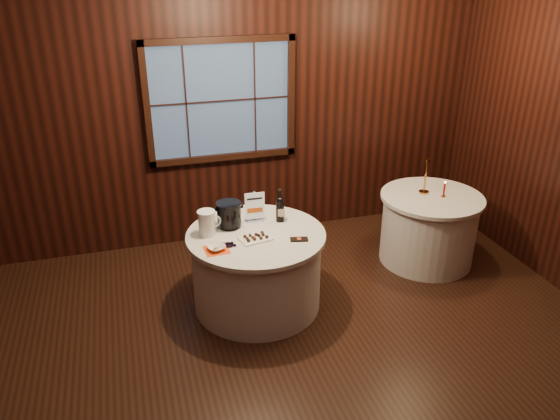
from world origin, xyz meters
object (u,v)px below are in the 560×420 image
object	(u,v)px
port_bottle_right	(280,207)
glass_pitcher	(207,223)
grape_bunch	(230,244)
brass_candlestick	(425,181)
ice_bucket	(229,214)
cracker_bowl	(216,248)
chocolate_box	(299,239)
red_candle	(444,191)
chocolate_plate	(256,238)
side_table	(428,228)
main_table	(257,269)
sign_stand	(255,211)
port_bottle_left	(280,209)

from	to	relation	value
port_bottle_right	glass_pitcher	xyz separation A→B (m)	(-0.71, -0.08, -0.02)
grape_bunch	port_bottle_right	bearing A→B (deg)	31.56
grape_bunch	brass_candlestick	bearing A→B (deg)	14.05
ice_bucket	cracker_bowl	xyz separation A→B (m)	(-0.20, -0.40, -0.11)
port_bottle_right	grape_bunch	bearing A→B (deg)	-144.66
glass_pitcher	chocolate_box	bearing A→B (deg)	-26.22
chocolate_box	glass_pitcher	world-z (taller)	glass_pitcher
ice_bucket	red_candle	world-z (taller)	ice_bucket
chocolate_box	brass_candlestick	world-z (taller)	brass_candlestick
port_bottle_right	chocolate_plate	distance (m)	0.45
cracker_bowl	red_candle	distance (m)	2.53
brass_candlestick	ice_bucket	bearing A→B (deg)	-174.83
chocolate_box	brass_candlestick	bearing A→B (deg)	33.84
side_table	chocolate_plate	bearing A→B (deg)	-168.48
main_table	red_candle	world-z (taller)	red_candle
side_table	red_candle	world-z (taller)	red_candle
glass_pitcher	brass_candlestick	distance (m)	2.39
sign_stand	port_bottle_right	bearing A→B (deg)	-14.80
grape_bunch	brass_candlestick	distance (m)	2.30
port_bottle_right	ice_bucket	bearing A→B (deg)	-178.30
ice_bucket	chocolate_box	distance (m)	0.70
main_table	cracker_bowl	xyz separation A→B (m)	(-0.40, -0.20, 0.40)
cracker_bowl	brass_candlestick	bearing A→B (deg)	14.26
chocolate_plate	brass_candlestick	xyz separation A→B (m)	(1.98, 0.51, 0.12)
port_bottle_right	ice_bucket	world-z (taller)	port_bottle_right
cracker_bowl	red_candle	world-z (taller)	red_candle
sign_stand	brass_candlestick	size ratio (longest dim) A/B	0.80
chocolate_plate	sign_stand	bearing A→B (deg)	76.77
sign_stand	glass_pitcher	distance (m)	0.50
glass_pitcher	side_table	bearing A→B (deg)	2.33
chocolate_plate	main_table	bearing A→B (deg)	74.61
chocolate_plate	cracker_bowl	xyz separation A→B (m)	(-0.37, -0.09, 0.01)
side_table	chocolate_plate	world-z (taller)	chocolate_plate
side_table	port_bottle_left	xyz separation A→B (m)	(-1.71, -0.12, 0.51)
port_bottle_left	brass_candlestick	world-z (taller)	brass_candlestick
glass_pitcher	cracker_bowl	distance (m)	0.32
port_bottle_left	red_candle	distance (m)	1.81
sign_stand	chocolate_plate	distance (m)	0.39
main_table	port_bottle_left	size ratio (longest dim) A/B	4.29
sign_stand	red_candle	distance (m)	2.04
port_bottle_right	chocolate_box	xyz separation A→B (m)	(0.05, -0.42, -0.14)
port_bottle_right	brass_candlestick	bearing A→B (deg)	11.04
side_table	chocolate_box	world-z (taller)	chocolate_box
grape_bunch	glass_pitcher	xyz separation A→B (m)	(-0.15, 0.27, 0.10)
port_bottle_right	chocolate_plate	size ratio (longest dim) A/B	1.06
red_candle	brass_candlestick	bearing A→B (deg)	132.18
port_bottle_right	chocolate_plate	world-z (taller)	port_bottle_right
ice_bucket	brass_candlestick	distance (m)	2.16
port_bottle_right	glass_pitcher	size ratio (longest dim) A/B	1.41
main_table	port_bottle_left	xyz separation A→B (m)	(0.29, 0.18, 0.51)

